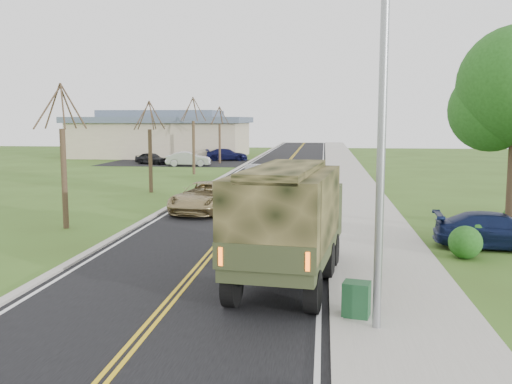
% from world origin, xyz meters
% --- Properties ---
extents(ground, '(160.00, 160.00, 0.00)m').
position_xyz_m(ground, '(0.00, 0.00, 0.00)').
color(ground, '#37501A').
rests_on(ground, ground).
extents(road, '(8.00, 120.00, 0.01)m').
position_xyz_m(road, '(0.00, 40.00, 0.01)').
color(road, black).
rests_on(road, ground).
extents(curb_right, '(0.30, 120.00, 0.12)m').
position_xyz_m(curb_right, '(4.15, 40.00, 0.06)').
color(curb_right, '#9E998E').
rests_on(curb_right, ground).
extents(sidewalk_right, '(3.20, 120.00, 0.10)m').
position_xyz_m(sidewalk_right, '(5.90, 40.00, 0.05)').
color(sidewalk_right, '#9E998E').
rests_on(sidewalk_right, ground).
extents(curb_left, '(0.30, 120.00, 0.10)m').
position_xyz_m(curb_left, '(-4.15, 40.00, 0.05)').
color(curb_left, '#9E998E').
rests_on(curb_left, ground).
extents(street_light, '(1.65, 0.22, 8.00)m').
position_xyz_m(street_light, '(4.90, -0.50, 4.43)').
color(street_light, gray).
rests_on(street_light, ground).
extents(bare_tree_a, '(1.93, 2.26, 6.08)m').
position_xyz_m(bare_tree_a, '(-7.00, 10.00, 2.63)').
color(bare_tree_a, '#38281C').
rests_on(bare_tree_a, ground).
extents(bare_tree_b, '(1.83, 2.14, 5.73)m').
position_xyz_m(bare_tree_b, '(-7.00, 22.00, 2.48)').
color(bare_tree_b, '#38281C').
rests_on(bare_tree_b, ground).
extents(bare_tree_c, '(2.04, 2.39, 6.42)m').
position_xyz_m(bare_tree_c, '(-7.00, 34.00, 2.78)').
color(bare_tree_c, '#38281C').
rests_on(bare_tree_c, ground).
extents(bare_tree_d, '(1.88, 2.20, 5.91)m').
position_xyz_m(bare_tree_d, '(-7.00, 46.00, 2.55)').
color(bare_tree_d, '#38281C').
rests_on(bare_tree_d, ground).
extents(commercial_building, '(25.50, 21.50, 5.65)m').
position_xyz_m(commercial_building, '(-15.98, 55.97, 2.69)').
color(commercial_building, tan).
rests_on(commercial_building, ground).
extents(military_truck, '(3.13, 6.97, 3.37)m').
position_xyz_m(military_truck, '(2.88, 2.92, 1.93)').
color(military_truck, black).
rests_on(military_truck, ground).
extents(suv_champagne, '(3.15, 5.63, 1.49)m').
position_xyz_m(suv_champagne, '(-2.00, 14.88, 0.74)').
color(suv_champagne, '#938053').
rests_on(suv_champagne, ground).
extents(sedan_silver, '(1.83, 4.29, 1.38)m').
position_xyz_m(sedan_silver, '(-1.02, 27.46, 0.69)').
color(sedan_silver, '#9E9EA3').
rests_on(sedan_silver, ground).
extents(pickup_navy, '(4.58, 2.14, 1.29)m').
position_xyz_m(pickup_navy, '(10.02, 8.16, 0.65)').
color(pickup_navy, '#10193B').
rests_on(pickup_navy, ground).
extents(utility_box_near, '(0.69, 0.62, 0.80)m').
position_xyz_m(utility_box_near, '(4.60, 0.17, 0.50)').
color(utility_box_near, '#174324').
rests_on(utility_box_near, sidewalk_right).
extents(lot_car_dark, '(3.87, 2.73, 1.22)m').
position_xyz_m(lot_car_dark, '(-13.68, 43.84, 0.61)').
color(lot_car_dark, black).
rests_on(lot_car_dark, ground).
extents(lot_car_silver, '(4.52, 2.02, 1.44)m').
position_xyz_m(lot_car_silver, '(-9.43, 42.12, 0.72)').
color(lot_car_silver, '#B8B8BD').
rests_on(lot_car_silver, ground).
extents(lot_car_navy, '(4.84, 2.43, 1.35)m').
position_xyz_m(lot_car_navy, '(-6.93, 50.00, 0.67)').
color(lot_car_navy, '#10123B').
rests_on(lot_car_navy, ground).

